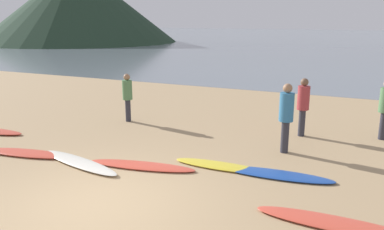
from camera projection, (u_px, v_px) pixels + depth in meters
ground_plane at (253, 103)px, 15.85m from camera, size 120.00×120.00×0.20m
ocean_water at (345, 39)px, 61.82m from camera, size 140.00×100.00×0.01m
headland_hill at (78, 3)px, 52.75m from camera, size 26.29×26.29×10.18m
surfboard_2 at (27, 153)px, 9.52m from camera, size 2.39×0.93×0.08m
surfboard_3 at (79, 162)px, 8.91m from camera, size 2.57×1.06×0.09m
surfboard_4 at (142, 166)px, 8.74m from camera, size 2.53×0.94×0.07m
surfboard_5 at (220, 166)px, 8.73m from camera, size 2.17×0.52×0.07m
surfboard_6 at (276, 174)px, 8.25m from camera, size 2.42×0.70×0.07m
surfboard_7 at (339, 224)px, 6.26m from camera, size 2.67×0.56×0.08m
person_0 at (286, 112)px, 9.47m from camera, size 0.35×0.35×1.72m
person_1 at (303, 102)px, 10.84m from camera, size 0.33×0.33×1.64m
person_3 at (127, 94)px, 12.40m from camera, size 0.31×0.31×1.54m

